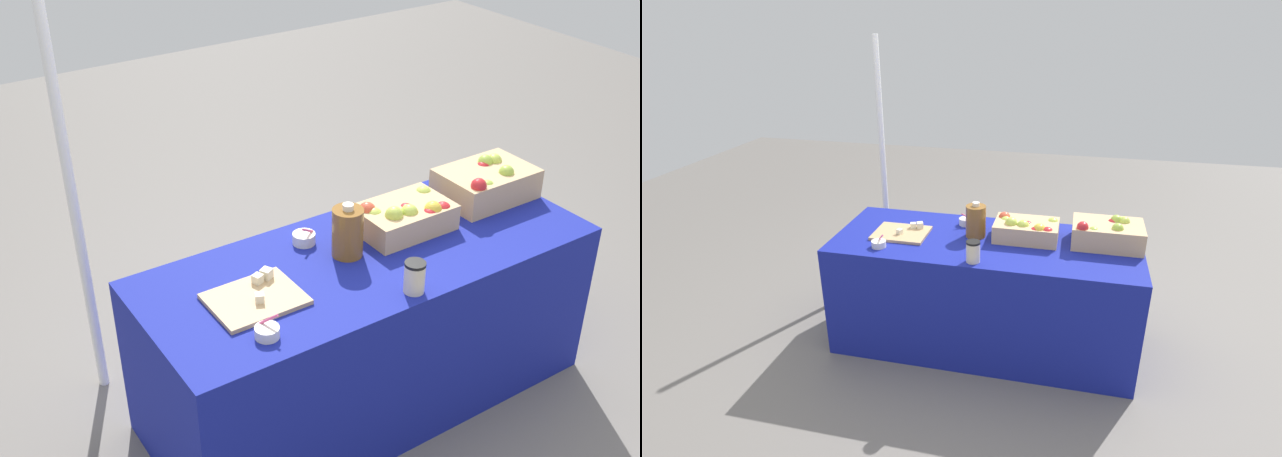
{
  "view_description": "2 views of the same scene",
  "coord_description": "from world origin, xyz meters",
  "views": [
    {
      "loc": [
        -1.68,
        -2.19,
        2.45
      ],
      "look_at": [
        -0.2,
        0.06,
        0.89
      ],
      "focal_mm": 45.2,
      "sensor_mm": 36.0,
      "label": 1
    },
    {
      "loc": [
        0.5,
        -2.8,
        2.05
      ],
      "look_at": [
        -0.16,
        0.03,
        0.79
      ],
      "focal_mm": 28.12,
      "sensor_mm": 36.0,
      "label": 2
    }
  ],
  "objects": [
    {
      "name": "ground_plane",
      "position": [
        0.0,
        0.0,
        0.0
      ],
      "size": [
        10.0,
        10.0,
        0.0
      ],
      "primitive_type": "plane",
      "color": "slate"
    },
    {
      "name": "table",
      "position": [
        0.0,
        0.0,
        0.37
      ],
      "size": [
        1.9,
        0.76,
        0.74
      ],
      "primitive_type": "cube",
      "color": "navy",
      "rests_on": "ground_plane"
    },
    {
      "name": "apple_crate_left",
      "position": [
        0.73,
        0.11,
        0.82
      ],
      "size": [
        0.42,
        0.29,
        0.18
      ],
      "color": "tan",
      "rests_on": "table"
    },
    {
      "name": "apple_crate_middle",
      "position": [
        0.24,
        0.08,
        0.81
      ],
      "size": [
        0.39,
        0.26,
        0.15
      ],
      "color": "tan",
      "rests_on": "table"
    },
    {
      "name": "cutting_board_front",
      "position": [
        -0.54,
        -0.03,
        0.75
      ],
      "size": [
        0.34,
        0.27,
        0.06
      ],
      "color": "tan",
      "rests_on": "table"
    },
    {
      "name": "sample_bowl_near",
      "position": [
        -0.17,
        0.21,
        0.76
      ],
      "size": [
        0.09,
        0.09,
        0.09
      ],
      "color": "silver",
      "rests_on": "table"
    },
    {
      "name": "sample_bowl_mid",
      "position": [
        -0.61,
        -0.24,
        0.76
      ],
      "size": [
        0.09,
        0.09,
        0.09
      ],
      "color": "silver",
      "rests_on": "table"
    },
    {
      "name": "cider_jug",
      "position": [
        -0.07,
        0.05,
        0.84
      ],
      "size": [
        0.13,
        0.13,
        0.23
      ],
      "color": "brown",
      "rests_on": "table"
    },
    {
      "name": "coffee_cup",
      "position": [
        -0.02,
        -0.3,
        0.8
      ],
      "size": [
        0.08,
        0.08,
        0.13
      ],
      "color": "beige",
      "rests_on": "table"
    },
    {
      "name": "tent_pole",
      "position": [
        -0.94,
        0.71,
        0.95
      ],
      "size": [
        0.04,
        0.04,
        1.91
      ],
      "primitive_type": "cylinder",
      "color": "white",
      "rests_on": "ground_plane"
    }
  ]
}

